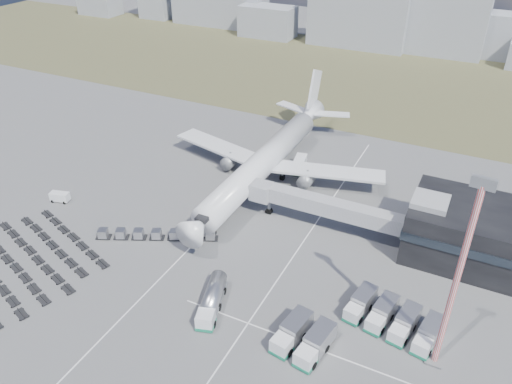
% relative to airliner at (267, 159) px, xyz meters
% --- Properties ---
extents(ground, '(420.00, 420.00, 0.00)m').
position_rel_airliner_xyz_m(ground, '(0.00, -32.38, -5.29)').
color(ground, '#565659').
rests_on(ground, ground).
extents(grass_strip, '(420.00, 90.00, 0.01)m').
position_rel_airliner_xyz_m(grass_strip, '(0.00, 77.62, -5.29)').
color(grass_strip, '#46442A').
rests_on(grass_strip, ground).
extents(lane_markings, '(47.12, 110.00, 0.01)m').
position_rel_airliner_xyz_m(lane_markings, '(9.77, -29.38, -5.29)').
color(lane_markings, silver).
rests_on(lane_markings, ground).
extents(terminal, '(30.40, 16.40, 11.00)m').
position_rel_airliner_xyz_m(terminal, '(47.77, -8.41, -0.04)').
color(terminal, black).
rests_on(terminal, ground).
extents(jet_bridge, '(30.30, 3.80, 7.05)m').
position_rel_airliner_xyz_m(jet_bridge, '(15.90, -11.95, -0.24)').
color(jet_bridge, '#939399').
rests_on(jet_bridge, ground).
extents(airliner, '(51.59, 64.53, 17.62)m').
position_rel_airliner_xyz_m(airliner, '(0.00, 0.00, 0.00)').
color(airliner, silver).
rests_on(airliner, ground).
extents(skyline, '(294.97, 23.41, 25.12)m').
position_rel_airliner_xyz_m(skyline, '(4.92, 117.23, 4.75)').
color(skyline, '#9397A0').
rests_on(skyline, ground).
extents(fuel_tanker, '(5.67, 10.98, 3.45)m').
position_rel_airliner_xyz_m(fuel_tanker, '(9.48, -40.01, -3.57)').
color(fuel_tanker, silver).
rests_on(fuel_tanker, ground).
extents(pushback_tug, '(3.96, 2.93, 1.56)m').
position_rel_airliner_xyz_m(pushback_tug, '(-2.99, -24.61, -4.51)').
color(pushback_tug, silver).
rests_on(pushback_tug, ground).
extents(utility_van, '(4.23, 2.69, 2.12)m').
position_rel_airliner_xyz_m(utility_van, '(-34.99, -27.39, -4.23)').
color(utility_van, silver).
rests_on(utility_van, ground).
extents(catering_truck, '(3.65, 6.58, 2.85)m').
position_rel_airliner_xyz_m(catering_truck, '(5.03, 7.31, -3.83)').
color(catering_truck, silver).
rests_on(catering_truck, ground).
extents(service_trucks_near, '(7.82, 8.91, 3.21)m').
position_rel_airliner_xyz_m(service_trucks_near, '(25.13, -40.83, -3.55)').
color(service_trucks_near, silver).
rests_on(service_trucks_near, ground).
extents(service_trucks_far, '(14.30, 9.49, 2.94)m').
position_rel_airliner_xyz_m(service_trucks_far, '(35.75, -31.20, -3.69)').
color(service_trucks_far, silver).
rests_on(service_trucks_far, ground).
extents(uld_row, '(21.53, 11.22, 1.78)m').
position_rel_airliner_xyz_m(uld_row, '(-9.02, -29.07, -4.23)').
color(uld_row, black).
rests_on(uld_row, ground).
extents(baggage_dollies, '(32.22, 28.00, 0.65)m').
position_rel_airliner_xyz_m(baggage_dollies, '(-27.01, -45.05, -4.97)').
color(baggage_dollies, black).
rests_on(baggage_dollies, ground).
extents(floodlight_mast, '(2.81, 2.30, 29.78)m').
position_rel_airliner_xyz_m(floodlight_mast, '(42.60, -35.09, 9.64)').
color(floodlight_mast, red).
rests_on(floodlight_mast, ground).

